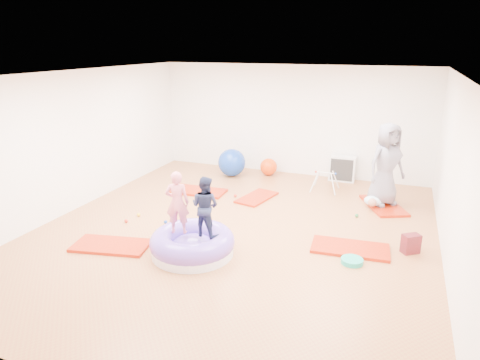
% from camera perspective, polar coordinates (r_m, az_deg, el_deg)
% --- Properties ---
extents(room, '(7.01, 8.01, 2.81)m').
position_cam_1_polar(room, '(7.43, -0.83, 3.01)').
color(room, '#A65C37').
rests_on(room, ground).
extents(gym_mat_front_left, '(1.37, 0.88, 0.05)m').
position_cam_1_polar(gym_mat_front_left, '(7.64, -16.80, -8.35)').
color(gym_mat_front_left, red).
rests_on(gym_mat_front_left, ground).
extents(gym_mat_mid_left, '(1.26, 0.65, 0.05)m').
position_cam_1_polar(gym_mat_mid_left, '(9.95, -5.58, -1.49)').
color(gym_mat_mid_left, red).
rests_on(gym_mat_mid_left, ground).
extents(gym_mat_center_back, '(0.76, 1.15, 0.04)m').
position_cam_1_polar(gym_mat_center_back, '(9.52, 2.25, -2.34)').
color(gym_mat_center_back, red).
rests_on(gym_mat_center_back, ground).
extents(gym_mat_right, '(1.31, 0.73, 0.05)m').
position_cam_1_polar(gym_mat_right, '(7.46, 14.47, -8.81)').
color(gym_mat_right, red).
rests_on(gym_mat_right, ground).
extents(gym_mat_rear_right, '(1.09, 1.39, 0.05)m').
position_cam_1_polar(gym_mat_rear_right, '(9.54, 18.58, -3.23)').
color(gym_mat_rear_right, red).
rests_on(gym_mat_rear_right, ground).
extents(inflatable_cushion, '(1.39, 1.39, 0.44)m').
position_cam_1_polar(inflatable_cushion, '(7.09, -6.36, -8.48)').
color(inflatable_cushion, white).
rests_on(inflatable_cushion, ground).
extents(child_pink, '(0.44, 0.36, 1.04)m').
position_cam_1_polar(child_pink, '(6.87, -8.38, -2.61)').
color(child_pink, '#E77283').
rests_on(child_pink, inflatable_cushion).
extents(child_navy, '(0.53, 0.44, 0.98)m').
position_cam_1_polar(child_navy, '(6.75, -4.69, -3.12)').
color(child_navy, '#1E2445').
rests_on(child_navy, inflatable_cushion).
extents(adult_caregiver, '(0.99, 0.98, 1.73)m').
position_cam_1_polar(adult_caregiver, '(9.31, 18.92, 1.99)').
color(adult_caregiver, slate).
rests_on(adult_caregiver, gym_mat_rear_right).
extents(infant, '(0.37, 0.37, 0.22)m').
position_cam_1_polar(infant, '(9.31, 17.29, -2.72)').
color(infant, '#C5EFFF').
rests_on(infant, gym_mat_rear_right).
extents(ball_pit_balls, '(4.19, 2.34, 0.07)m').
position_cam_1_polar(ball_pit_balls, '(8.72, -6.12, -4.28)').
color(ball_pit_balls, red).
rests_on(ball_pit_balls, ground).
extents(exercise_ball_blue, '(0.71, 0.71, 0.71)m').
position_cam_1_polar(exercise_ball_blue, '(11.05, -1.10, 2.34)').
color(exercise_ball_blue, '#1239A3').
rests_on(exercise_ball_blue, ground).
extents(exercise_ball_orange, '(0.44, 0.44, 0.44)m').
position_cam_1_polar(exercise_ball_orange, '(11.17, 3.83, 1.77)').
color(exercise_ball_orange, '#E13F0A').
rests_on(exercise_ball_orange, ground).
extents(infant_play_gym, '(0.61, 0.57, 0.46)m').
position_cam_1_polar(infant_play_gym, '(10.07, 11.29, 0.19)').
color(infant_play_gym, silver).
rests_on(infant_play_gym, ground).
extents(cube_shelf, '(0.63, 0.31, 0.63)m').
position_cam_1_polar(cube_shelf, '(10.95, 13.49, 1.50)').
color(cube_shelf, silver).
rests_on(cube_shelf, ground).
extents(balance_disc, '(0.35, 0.35, 0.08)m').
position_cam_1_polar(balance_disc, '(7.04, 14.70, -10.40)').
color(balance_disc, teal).
rests_on(balance_disc, ground).
extents(backpack, '(0.33, 0.30, 0.32)m').
position_cam_1_polar(backpack, '(7.61, 21.81, -7.89)').
color(backpack, maroon).
rests_on(backpack, ground).
extents(yellow_toy, '(0.21, 0.21, 0.03)m').
position_cam_1_polar(yellow_toy, '(7.54, -8.41, -8.17)').
color(yellow_toy, yellow).
rests_on(yellow_toy, ground).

